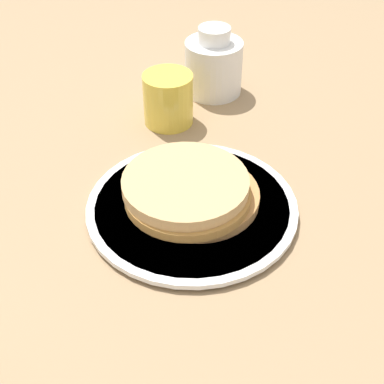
{
  "coord_description": "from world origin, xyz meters",
  "views": [
    {
      "loc": [
        0.47,
        0.3,
        0.48
      ],
      "look_at": [
        0.01,
        0.03,
        0.03
      ],
      "focal_mm": 50.0,
      "sensor_mm": 36.0,
      "label": 1
    }
  ],
  "objects_px": {
    "plate": "(192,207)",
    "juice_glass": "(168,99)",
    "pancake_stack": "(190,191)",
    "cream_jug": "(213,65)"
  },
  "relations": [
    {
      "from": "plate",
      "to": "juice_glass",
      "type": "xyz_separation_m",
      "value": [
        -0.17,
        -0.15,
        0.04
      ]
    },
    {
      "from": "plate",
      "to": "pancake_stack",
      "type": "relative_size",
      "value": 1.57
    },
    {
      "from": "plate",
      "to": "pancake_stack",
      "type": "xyz_separation_m",
      "value": [
        0.0,
        -0.0,
        0.03
      ]
    },
    {
      "from": "juice_glass",
      "to": "pancake_stack",
      "type": "bearing_deg",
      "value": 39.61
    },
    {
      "from": "pancake_stack",
      "to": "juice_glass",
      "type": "distance_m",
      "value": 0.22
    },
    {
      "from": "pancake_stack",
      "to": "cream_jug",
      "type": "relative_size",
      "value": 1.5
    },
    {
      "from": "juice_glass",
      "to": "cream_jug",
      "type": "distance_m",
      "value": 0.13
    },
    {
      "from": "plate",
      "to": "juice_glass",
      "type": "bearing_deg",
      "value": -139.65
    },
    {
      "from": "pancake_stack",
      "to": "juice_glass",
      "type": "relative_size",
      "value": 2.13
    },
    {
      "from": "plate",
      "to": "cream_jug",
      "type": "xyz_separation_m",
      "value": [
        -0.3,
        -0.13,
        0.04
      ]
    }
  ]
}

